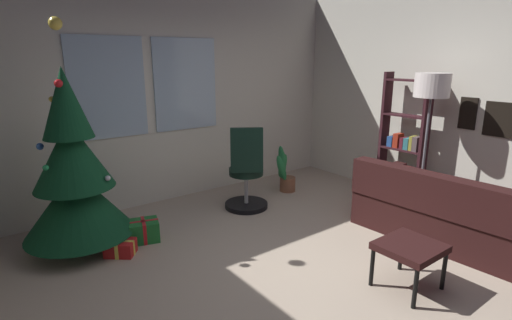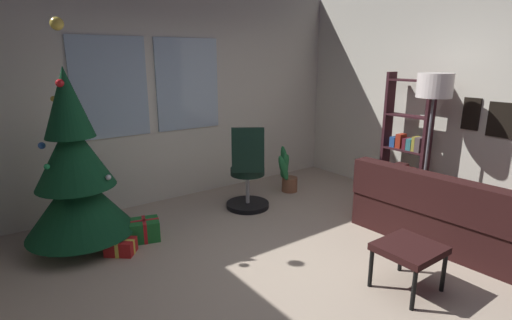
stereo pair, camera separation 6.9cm
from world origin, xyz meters
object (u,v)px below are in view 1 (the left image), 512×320
Objects in this scene: gift_box_red at (120,248)px; floor_lamp at (431,94)px; gift_box_green at (144,231)px; bookshelf at (403,145)px; holiday_tree at (74,177)px; potted_plant at (284,173)px; footstool at (410,250)px; office_chair at (246,177)px; couch at (473,218)px.

floor_lamp reaches higher than gift_box_red.
bookshelf is at bearing -15.45° from gift_box_green.
potted_plant is at bearing 1.42° from holiday_tree.
footstool is at bearing -49.36° from gift_box_red.
holiday_tree is 1.31× the size of floor_lamp.
footstool is 2.66m from gift_box_green.
footstool reaches higher than gift_box_green.
gift_box_green is at bearing -177.57° from office_chair.
couch is at bearing -78.61° from potted_plant.
holiday_tree is at bearing 163.66° from bookshelf.
holiday_tree reaches higher than bookshelf.
floor_lamp is (1.66, -1.42, 1.07)m from office_chair.
footstool is 2.16m from floor_lamp.
gift_box_red is 0.53× the size of potted_plant.
holiday_tree reaches higher than potted_plant.
gift_box_red is (-1.76, 2.05, -0.28)m from footstool.
gift_box_green is at bearing -172.57° from potted_plant.
potted_plant is (0.81, 2.51, -0.07)m from footstool.
gift_box_green is at bearing 164.55° from bookshelf.
gift_box_red is at bearing -169.88° from potted_plant.
couch is 1.96× the size of office_chair.
office_chair is (-1.35, 2.21, 0.16)m from couch.
potted_plant is at bearing 116.03° from floor_lamp.
holiday_tree is 6.64× the size of gift_box_red.
gift_box_green is (-1.45, 2.22, -0.24)m from footstool.
gift_box_red is at bearing -55.94° from holiday_tree.
potted_plant is at bearing 7.43° from gift_box_green.
bookshelf is 1.67m from potted_plant.
gift_box_green is 2.28m from potted_plant.
couch is 4.33× the size of footstool.
footstool is 1.36× the size of gift_box_green.
holiday_tree reaches higher than office_chair.
bookshelf is at bearing -49.03° from potted_plant.
couch is 6.26× the size of gift_box_red.
potted_plant is (2.57, 0.46, 0.21)m from gift_box_red.
holiday_tree is at bearing 156.47° from floor_lamp.
bookshelf reaches higher than potted_plant.
office_chair is at bearing 7.43° from gift_box_red.
couch reaches higher than footstool.
footstool is 0.77× the size of potted_plant.
office_chair is at bearing 121.39° from couch.
floor_lamp is at bearing 27.87° from footstool.
office_chair is at bearing -4.76° from holiday_tree.
gift_box_green is 0.21× the size of floor_lamp.
gift_box_green is at bearing 27.76° from gift_box_red.
couch is 2.49m from potted_plant.
footstool is at bearing -152.13° from floor_lamp.
floor_lamp is at bearing -23.94° from gift_box_green.
office_chair is at bearing 152.91° from bookshelf.
office_chair is at bearing 91.15° from footstool.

